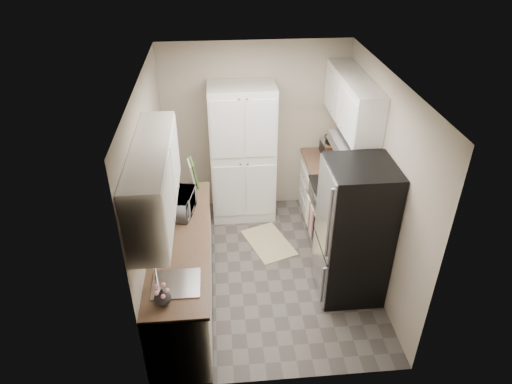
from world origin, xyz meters
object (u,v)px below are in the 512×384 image
(electric_range, at_px, (337,218))
(microwave, at_px, (179,204))
(wine_bottle, at_px, (177,187))
(refrigerator, at_px, (354,232))
(toaster_oven, at_px, (332,149))
(pantry_cabinet, at_px, (243,154))

(electric_range, bearing_deg, microwave, -170.27)
(electric_range, relative_size, wine_bottle, 4.15)
(microwave, bearing_deg, refrigerator, -92.62)
(refrigerator, distance_m, microwave, 2.02)
(refrigerator, bearing_deg, microwave, 166.85)
(refrigerator, distance_m, toaster_oven, 1.75)
(refrigerator, height_order, toaster_oven, refrigerator)
(refrigerator, height_order, microwave, refrigerator)
(toaster_oven, bearing_deg, pantry_cabinet, 177.90)
(refrigerator, relative_size, wine_bottle, 6.25)
(pantry_cabinet, bearing_deg, refrigerator, -56.54)
(pantry_cabinet, height_order, wine_bottle, pantry_cabinet)
(pantry_cabinet, relative_size, microwave, 4.27)
(wine_bottle, bearing_deg, refrigerator, -22.04)
(electric_range, distance_m, refrigerator, 0.88)
(wine_bottle, bearing_deg, pantry_cabinet, 46.95)
(toaster_oven, bearing_deg, electric_range, -98.81)
(refrigerator, bearing_deg, wine_bottle, 157.96)
(pantry_cabinet, xyz_separation_m, microwave, (-0.82, -1.27, 0.05))
(electric_range, height_order, refrigerator, refrigerator)
(wine_bottle, bearing_deg, electric_range, -0.24)
(microwave, xyz_separation_m, wine_bottle, (-0.04, 0.35, 0.01))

